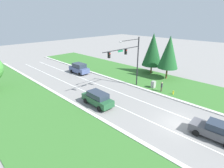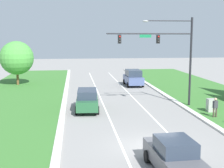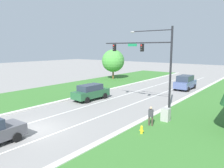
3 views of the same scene
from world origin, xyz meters
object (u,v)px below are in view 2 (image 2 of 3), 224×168
(utility_cabinet, at_px, (211,106))
(oak_near_left_tree, at_px, (17,58))
(graphite_sedan, at_px, (173,156))
(forest_suv, at_px, (87,100))
(traffic_signal_mast, at_px, (168,48))
(pedestrian, at_px, (215,107))
(slate_blue_suv, at_px, (133,78))

(utility_cabinet, relative_size, oak_near_left_tree, 0.20)
(graphite_sedan, xyz_separation_m, forest_suv, (-3.61, 13.66, 0.13))
(utility_cabinet, height_order, oak_near_left_tree, oak_near_left_tree)
(traffic_signal_mast, relative_size, forest_suv, 1.67)
(pedestrian, bearing_deg, oak_near_left_tree, -60.71)
(traffic_signal_mast, relative_size, graphite_sedan, 1.84)
(pedestrian, bearing_deg, forest_suv, -35.05)
(forest_suv, bearing_deg, traffic_signal_mast, 8.80)
(utility_cabinet, relative_size, pedestrian, 0.73)
(slate_blue_suv, distance_m, oak_near_left_tree, 16.17)
(graphite_sedan, height_order, pedestrian, graphite_sedan)
(graphite_sedan, relative_size, forest_suv, 0.91)
(slate_blue_suv, height_order, graphite_sedan, slate_blue_suv)
(traffic_signal_mast, relative_size, oak_near_left_tree, 1.38)
(slate_blue_suv, xyz_separation_m, forest_suv, (-6.88, -13.96, -0.11))
(slate_blue_suv, bearing_deg, graphite_sedan, -97.28)
(pedestrian, distance_m, oak_near_left_tree, 27.99)
(oak_near_left_tree, bearing_deg, utility_cabinet, -42.91)
(forest_suv, xyz_separation_m, utility_cabinet, (10.79, -2.06, -0.39))
(forest_suv, bearing_deg, slate_blue_suv, 66.53)
(forest_suv, xyz_separation_m, pedestrian, (10.31, -3.89, -0.07))
(graphite_sedan, xyz_separation_m, utility_cabinet, (7.19, 11.60, -0.27))
(traffic_signal_mast, xyz_separation_m, utility_cabinet, (3.18, -2.87, -4.98))
(slate_blue_suv, xyz_separation_m, utility_cabinet, (3.92, -16.02, -0.50))
(traffic_signal_mast, bearing_deg, utility_cabinet, -42.07)
(graphite_sedan, distance_m, oak_near_left_tree, 32.56)
(forest_suv, height_order, oak_near_left_tree, oak_near_left_tree)
(slate_blue_suv, xyz_separation_m, pedestrian, (3.43, -17.85, -0.18))
(slate_blue_suv, relative_size, oak_near_left_tree, 0.79)
(graphite_sedan, distance_m, pedestrian, 11.85)
(traffic_signal_mast, distance_m, forest_suv, 8.93)
(forest_suv, bearing_deg, oak_near_left_tree, 121.49)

